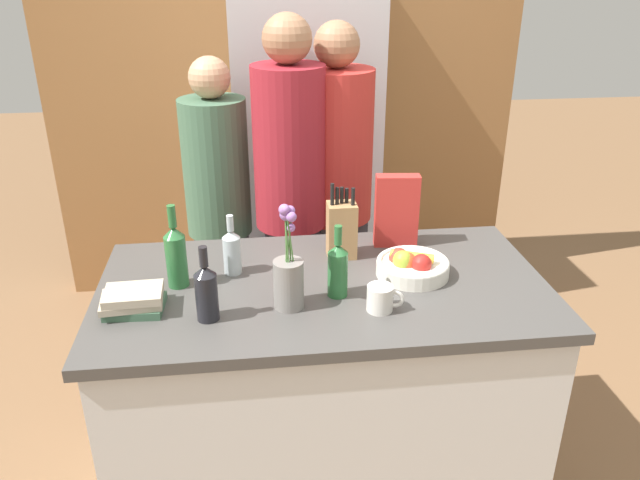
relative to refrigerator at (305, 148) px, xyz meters
name	(u,v)px	position (x,y,z in m)	size (l,w,h in m)	color
kitchen_island	(323,390)	(-0.08, -1.46, -0.52)	(1.57, 0.83, 0.93)	silver
back_wall_wood	(285,81)	(-0.08, 0.36, 0.31)	(2.77, 0.12, 2.60)	#9E6B3D
refrigerator	(305,148)	(0.00, 0.00, 0.00)	(0.77, 0.62, 1.98)	#B7B7BC
fruit_bowl	(411,265)	(0.24, -1.44, -0.02)	(0.26, 0.26, 0.10)	silver
knife_block	(342,229)	(0.02, -1.25, 0.05)	(0.11, 0.09, 0.30)	#A87A4C
flower_vase	(289,276)	(-0.21, -1.60, 0.05)	(0.10, 0.10, 0.36)	gray
cereal_box	(397,211)	(0.24, -1.18, 0.08)	(0.17, 0.08, 0.29)	red
coffee_mug	(381,298)	(0.08, -1.66, -0.02)	(0.12, 0.09, 0.09)	silver
book_stack	(134,300)	(-0.71, -1.57, -0.02)	(0.20, 0.16, 0.08)	#3D6047
bottle_oil	(232,251)	(-0.39, -1.34, 0.03)	(0.06, 0.06, 0.22)	#B2BCC1
bottle_vinegar	(338,268)	(-0.04, -1.55, 0.04)	(0.07, 0.07, 0.25)	#286633
bottle_wine	(176,255)	(-0.58, -1.41, 0.06)	(0.07, 0.07, 0.30)	#286633
bottle_water	(206,291)	(-0.47, -1.65, 0.04)	(0.07, 0.07, 0.25)	black
person_at_sink	(219,205)	(-0.47, -0.57, -0.10)	(0.31, 0.31, 1.59)	#383842
person_in_blue	(290,192)	(-0.14, -0.74, 0.02)	(0.32, 0.32, 1.78)	#383842
person_in_red_tee	(335,188)	(0.08, -0.62, -0.02)	(0.34, 0.34, 1.73)	#383842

